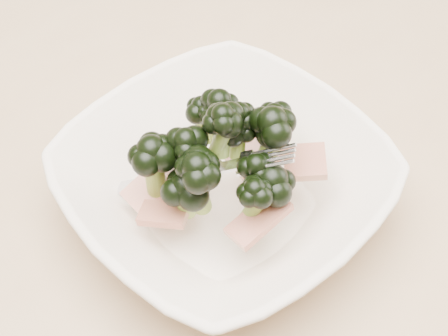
{
  "coord_description": "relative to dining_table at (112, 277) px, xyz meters",
  "views": [
    {
      "loc": [
        -0.08,
        -0.31,
        1.19
      ],
      "look_at": [
        0.1,
        -0.05,
        0.8
      ],
      "focal_mm": 50.0,
      "sensor_mm": 36.0,
      "label": 1
    }
  ],
  "objects": [
    {
      "name": "broccoli_dish",
      "position": [
        0.1,
        -0.05,
        0.14
      ],
      "size": [
        0.29,
        0.29,
        0.12
      ],
      "color": "#EFDECA",
      "rests_on": "dining_table"
    },
    {
      "name": "dining_table",
      "position": [
        0.0,
        0.0,
        0.0
      ],
      "size": [
        1.2,
        0.8,
        0.75
      ],
      "color": "tan",
      "rests_on": "ground"
    }
  ]
}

